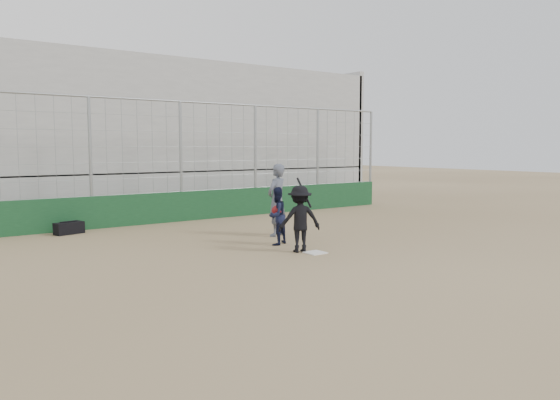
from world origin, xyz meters
TOP-DOWN VIEW (x-y plane):
  - ground at (0.00, 0.00)m, footprint 90.00×90.00m
  - home_plate at (0.00, 0.00)m, footprint 0.44×0.44m
  - backstop at (0.00, 7.00)m, footprint 18.10×0.25m
  - bleachers at (0.00, 11.95)m, footprint 20.25×6.70m
  - batter_at_plate at (-0.20, 0.35)m, footprint 1.17×0.92m
  - catcher_crouched at (-0.08, 1.42)m, footprint 0.89×0.81m
  - umpire at (0.75, 2.56)m, footprint 0.87×0.73m
  - equipment_bag at (-3.87, 6.36)m, footprint 0.87×0.53m

SIDE VIEW (x-z plane):
  - ground at x=0.00m, z-range 0.00..0.00m
  - home_plate at x=0.00m, z-range 0.00..0.02m
  - equipment_bag at x=-3.87m, z-range -0.02..0.37m
  - catcher_crouched at x=-0.08m, z-range 0.00..1.02m
  - batter_at_plate at x=-0.20m, z-range -0.08..1.67m
  - umpire at x=0.75m, z-range 0.00..1.82m
  - backstop at x=0.00m, z-range -1.06..2.98m
  - bleachers at x=0.00m, z-range -0.57..6.41m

